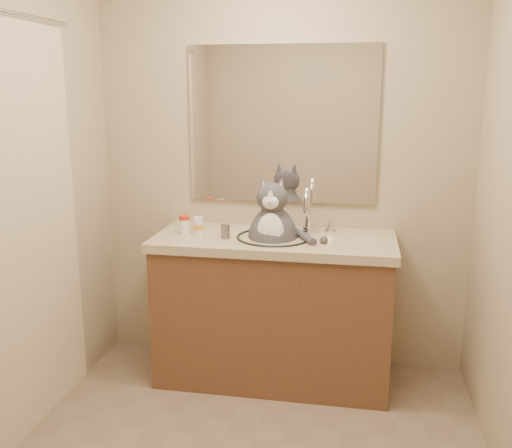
{
  "coord_description": "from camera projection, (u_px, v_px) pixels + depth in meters",
  "views": [
    {
      "loc": [
        0.46,
        -2.07,
        1.65
      ],
      "look_at": [
        -0.05,
        0.65,
        0.99
      ],
      "focal_mm": 40.0,
      "sensor_mm": 36.0,
      "label": 1
    }
  ],
  "objects": [
    {
      "name": "vanity",
      "position": [
        274.0,
        305.0,
        3.27
      ],
      "size": [
        1.34,
        0.59,
        1.12
      ],
      "color": "brown",
      "rests_on": "ground"
    },
    {
      "name": "mirror",
      "position": [
        282.0,
        125.0,
        3.29
      ],
      "size": [
        1.1,
        0.02,
        0.9
      ],
      "primitive_type": "cube",
      "color": "white",
      "rests_on": "room"
    },
    {
      "name": "pill_bottle_orange",
      "position": [
        198.0,
        226.0,
        3.23
      ],
      "size": [
        0.07,
        0.07,
        0.09
      ],
      "rotation": [
        0.0,
        0.0,
        -0.37
      ],
      "color": "white",
      "rests_on": "vanity"
    },
    {
      "name": "shower_curtain",
      "position": [
        8.0,
        235.0,
        2.49
      ],
      "size": [
        0.02,
        1.3,
        1.93
      ],
      "color": "beige",
      "rests_on": "ground"
    },
    {
      "name": "grey_canister",
      "position": [
        225.0,
        231.0,
        3.13
      ],
      "size": [
        0.05,
        0.05,
        0.08
      ],
      "rotation": [
        0.0,
        0.0,
        -0.09
      ],
      "color": "slate",
      "rests_on": "vanity"
    },
    {
      "name": "pill_bottle_redcap",
      "position": [
        184.0,
        224.0,
        3.24
      ],
      "size": [
        0.08,
        0.08,
        0.1
      ],
      "rotation": [
        0.0,
        0.0,
        -0.4
      ],
      "color": "white",
      "rests_on": "vanity"
    },
    {
      "name": "room",
      "position": [
        237.0,
        211.0,
        2.17
      ],
      "size": [
        2.22,
        2.52,
        2.42
      ],
      "color": "#7E6D57",
      "rests_on": "ground"
    },
    {
      "name": "cat",
      "position": [
        273.0,
        234.0,
        3.15
      ],
      "size": [
        0.4,
        0.31,
        0.55
      ],
      "rotation": [
        0.0,
        0.0,
        0.03
      ],
      "color": "#404045",
      "rests_on": "vanity"
    }
  ]
}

